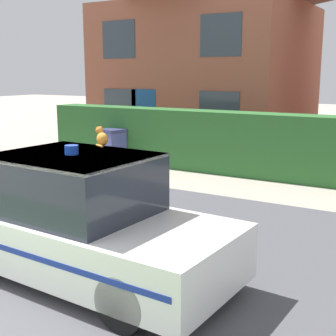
{
  "coord_description": "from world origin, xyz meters",
  "views": [
    {
      "loc": [
        4.41,
        -1.89,
        2.67
      ],
      "look_at": [
        0.35,
        4.9,
        1.05
      ],
      "focal_mm": 50.0,
      "sensor_mm": 36.0,
      "label": 1
    }
  ],
  "objects_px": {
    "wheelie_bin": "(113,147)",
    "police_car": "(82,221)",
    "cat": "(102,138)",
    "house_left": "(209,44)"
  },
  "relations": [
    {
      "from": "wheelie_bin",
      "to": "house_left",
      "type": "bearing_deg",
      "value": 105.43
    },
    {
      "from": "police_car",
      "to": "house_left",
      "type": "bearing_deg",
      "value": 111.73
    },
    {
      "from": "police_car",
      "to": "cat",
      "type": "bearing_deg",
      "value": 44.64
    },
    {
      "from": "wheelie_bin",
      "to": "police_car",
      "type": "bearing_deg",
      "value": -38.83
    },
    {
      "from": "cat",
      "to": "house_left",
      "type": "relative_size",
      "value": 0.03
    },
    {
      "from": "police_car",
      "to": "wheelie_bin",
      "type": "bearing_deg",
      "value": 127.28
    },
    {
      "from": "police_car",
      "to": "cat",
      "type": "distance_m",
      "value": 1.13
    },
    {
      "from": "cat",
      "to": "house_left",
      "type": "bearing_deg",
      "value": -43.88
    },
    {
      "from": "cat",
      "to": "house_left",
      "type": "height_order",
      "value": "house_left"
    },
    {
      "from": "cat",
      "to": "house_left",
      "type": "distance_m",
      "value": 13.19
    }
  ]
}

